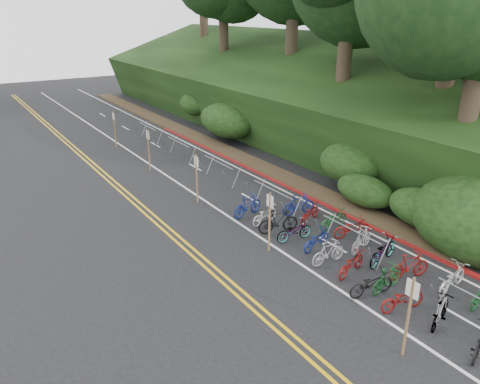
{
  "coord_description": "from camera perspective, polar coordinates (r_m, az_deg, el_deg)",
  "views": [
    {
      "loc": [
        -9.35,
        -8.21,
        9.01
      ],
      "look_at": [
        1.34,
        8.25,
        1.3
      ],
      "focal_mm": 35.0,
      "sensor_mm": 36.0,
      "label": 1
    }
  ],
  "objects": [
    {
      "name": "ground",
      "position": [
        15.36,
        13.13,
        -15.12
      ],
      "size": [
        120.0,
        120.0,
        0.0
      ],
      "primitive_type": "plane",
      "color": "black",
      "rests_on": "ground"
    },
    {
      "name": "road_markings",
      "position": [
        22.71,
        -4.04,
        -1.97
      ],
      "size": [
        7.47,
        80.0,
        0.01
      ],
      "color": "gold",
      "rests_on": "ground"
    },
    {
      "name": "red_curb",
      "position": [
        26.74,
        3.46,
        1.83
      ],
      "size": [
        0.25,
        28.0,
        0.1
      ],
      "primitive_type": "cube",
      "color": "maroon",
      "rests_on": "ground"
    },
    {
      "name": "embankment",
      "position": [
        35.8,
        6.32,
        10.95
      ],
      "size": [
        14.3,
        48.14,
        9.11
      ],
      "color": "black",
      "rests_on": "ground"
    },
    {
      "name": "bike_racks_rest",
      "position": [
        25.86,
        -2.65,
        3.04
      ],
      "size": [
        1.14,
        23.0,
        1.17
      ],
      "color": "gray",
      "rests_on": "ground"
    },
    {
      "name": "signpost_near",
      "position": [
        13.72,
        19.9,
        -13.58
      ],
      "size": [
        0.08,
        0.4,
        2.49
      ],
      "color": "brown",
      "rests_on": "ground"
    },
    {
      "name": "signposts_rest",
      "position": [
        25.49,
        -8.49,
        3.91
      ],
      "size": [
        0.08,
        18.4,
        2.5
      ],
      "color": "brown",
      "rests_on": "ground"
    },
    {
      "name": "bike_front",
      "position": [
        16.5,
        15.72,
        -10.69
      ],
      "size": [
        0.91,
        1.8,
        0.9
      ],
      "primitive_type": "imported",
      "rotation": [
        0.0,
        0.0,
        1.38
      ],
      "color": "black",
      "rests_on": "ground"
    },
    {
      "name": "bike_valet",
      "position": [
        18.55,
        13.71,
        -6.64
      ],
      "size": [
        3.4,
        13.05,
        1.09
      ],
      "color": "black",
      "rests_on": "ground"
    }
  ]
}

